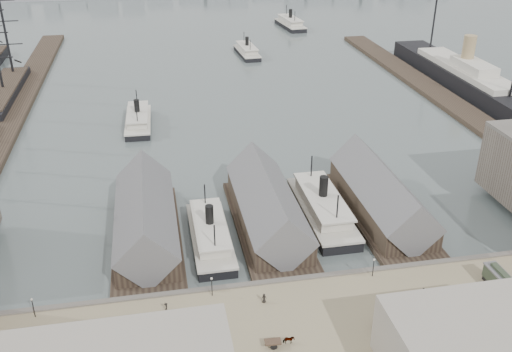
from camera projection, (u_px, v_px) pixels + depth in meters
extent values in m
plane|color=#4A5655|center=(285.00, 272.00, 110.62)|extent=(900.00, 900.00, 0.00)
cube|color=#897B5C|center=(314.00, 339.00, 92.64)|extent=(180.00, 30.00, 2.00)
cube|color=#59544C|center=(292.00, 283.00, 105.55)|extent=(180.00, 1.20, 2.30)
cube|color=#2D231C|center=(12.00, 113.00, 186.51)|extent=(10.00, 220.00, 1.60)
cube|color=#2D231C|center=(440.00, 96.00, 202.27)|extent=(10.00, 180.00, 1.60)
cube|color=#2D231C|center=(147.00, 239.00, 120.01)|extent=(14.00, 42.00, 1.20)
cube|color=#2D231C|center=(146.00, 224.00, 119.49)|extent=(12.00, 36.00, 5.00)
cube|color=#59595B|center=(145.00, 213.00, 118.32)|extent=(12.60, 37.00, 12.60)
cube|color=#2D231C|center=(268.00, 226.00, 124.38)|extent=(14.00, 42.00, 1.20)
cube|color=#2D231C|center=(267.00, 212.00, 123.86)|extent=(12.00, 36.00, 5.00)
cube|color=#59595B|center=(267.00, 201.00, 122.69)|extent=(12.60, 37.00, 12.60)
cube|color=#2D231C|center=(380.00, 215.00, 128.75)|extent=(14.00, 42.00, 1.20)
cube|color=#2D231C|center=(380.00, 201.00, 128.23)|extent=(12.00, 36.00, 5.00)
cube|color=#59595B|center=(381.00, 191.00, 127.06)|extent=(12.60, 37.00, 12.60)
cube|color=gray|center=(471.00, 347.00, 82.77)|extent=(24.00, 16.00, 10.00)
cylinder|color=black|center=(34.00, 308.00, 95.21)|extent=(0.16, 0.16, 3.60)
sphere|color=beige|center=(32.00, 299.00, 94.36)|extent=(0.44, 0.44, 0.44)
cylinder|color=black|center=(212.00, 287.00, 100.25)|extent=(0.16, 0.16, 3.60)
sphere|color=beige|center=(212.00, 279.00, 99.40)|extent=(0.44, 0.44, 0.44)
cylinder|color=black|center=(373.00, 268.00, 105.29)|extent=(0.16, 0.16, 3.60)
sphere|color=beige|center=(374.00, 260.00, 104.44)|extent=(0.44, 0.44, 0.44)
cube|color=black|center=(210.00, 239.00, 119.35)|extent=(7.54, 26.40, 1.70)
cube|color=beige|center=(210.00, 234.00, 118.80)|extent=(7.92, 26.40, 0.47)
cube|color=beige|center=(210.00, 229.00, 118.21)|extent=(6.13, 18.86, 2.07)
cube|color=beige|center=(210.00, 224.00, 117.61)|extent=(6.60, 20.75, 0.38)
cylinder|color=black|center=(209.00, 215.00, 116.68)|extent=(1.70, 1.70, 4.24)
cylinder|color=black|center=(205.00, 196.00, 124.20)|extent=(0.28, 0.28, 5.66)
cylinder|color=black|center=(215.00, 238.00, 109.32)|extent=(0.28, 0.28, 5.66)
cube|color=black|center=(322.00, 213.00, 128.69)|extent=(8.66, 30.30, 1.95)
cube|color=beige|center=(322.00, 208.00, 128.05)|extent=(9.09, 30.30, 0.54)
cube|color=beige|center=(323.00, 202.00, 127.37)|extent=(7.03, 21.64, 2.38)
cube|color=beige|center=(323.00, 196.00, 126.69)|extent=(7.58, 23.81, 0.43)
cylinder|color=black|center=(324.00, 187.00, 125.62)|extent=(1.95, 1.95, 4.87)
cylinder|color=black|center=(311.00, 168.00, 134.25)|extent=(0.32, 0.32, 6.49)
cylinder|color=black|center=(337.00, 209.00, 117.17)|extent=(0.32, 0.32, 6.49)
cube|color=black|center=(138.00, 123.00, 178.46)|extent=(8.01, 25.71, 1.64)
cube|color=beige|center=(138.00, 120.00, 177.93)|extent=(8.37, 25.72, 0.46)
cube|color=beige|center=(138.00, 116.00, 177.35)|extent=(6.44, 18.39, 2.00)
cube|color=beige|center=(137.00, 112.00, 176.78)|extent=(6.94, 20.22, 0.36)
cylinder|color=black|center=(137.00, 106.00, 175.88)|extent=(1.64, 1.64, 4.10)
cylinder|color=black|center=(137.00, 98.00, 183.15)|extent=(0.27, 0.27, 5.47)
cylinder|color=black|center=(137.00, 116.00, 168.77)|extent=(0.27, 0.27, 5.47)
cube|color=black|center=(247.00, 54.00, 254.03)|extent=(8.38, 24.82, 1.57)
cube|color=beige|center=(247.00, 51.00, 253.52)|extent=(8.73, 24.84, 0.44)
cube|color=beige|center=(247.00, 48.00, 252.97)|extent=(6.67, 17.77, 1.92)
cube|color=beige|center=(247.00, 46.00, 252.42)|extent=(7.21, 19.53, 0.35)
cylinder|color=black|center=(247.00, 41.00, 251.55)|extent=(1.57, 1.57, 3.93)
cylinder|color=black|center=(244.00, 38.00, 258.53)|extent=(0.26, 0.26, 5.24)
cylinder|color=black|center=(250.00, 46.00, 244.74)|extent=(0.26, 0.26, 5.24)
cube|color=black|center=(290.00, 26.00, 304.92)|extent=(11.10, 29.29, 1.84)
cube|color=beige|center=(290.00, 23.00, 304.32)|extent=(11.51, 29.33, 0.51)
cube|color=beige|center=(290.00, 21.00, 303.68)|extent=(8.73, 21.00, 2.25)
cube|color=beige|center=(290.00, 18.00, 303.03)|extent=(9.45, 23.09, 0.41)
cylinder|color=black|center=(291.00, 14.00, 302.02)|extent=(1.84, 1.84, 4.60)
cylinder|color=black|center=(286.00, 11.00, 310.17)|extent=(0.31, 0.31, 6.13)
cylinder|color=black|center=(295.00, 17.00, 294.05)|extent=(0.31, 0.31, 6.13)
cube|color=black|center=(4.00, 94.00, 200.84)|extent=(9.51, 54.96, 3.81)
cube|color=#2D231C|center=(3.00, 88.00, 199.84)|extent=(8.98, 49.47, 0.63)
cylinder|color=black|center=(4.00, 27.00, 209.04)|extent=(0.85, 0.85, 35.94)
cube|color=black|center=(464.00, 80.00, 211.86)|extent=(13.30, 97.21, 6.14)
cube|color=beige|center=(465.00, 69.00, 210.02)|extent=(11.26, 56.28, 2.05)
cube|color=beige|center=(474.00, 66.00, 204.38)|extent=(8.19, 20.47, 3.07)
cylinder|color=tan|center=(469.00, 50.00, 206.79)|extent=(4.50, 4.50, 10.23)
cube|color=black|center=(501.00, 291.00, 101.56)|extent=(2.39, 8.91, 0.75)
cube|color=#303C2C|center=(503.00, 284.00, 100.84)|extent=(2.49, 9.38, 2.43)
cube|color=#59595B|center=(505.00, 278.00, 100.23)|extent=(2.68, 9.76, 0.28)
imported|color=black|center=(105.00, 328.00, 92.49)|extent=(1.48, 1.36, 1.46)
cube|color=#3F2D21|center=(89.00, 331.00, 91.65)|extent=(2.79, 1.85, 0.25)
cylinder|color=black|center=(89.00, 335.00, 91.22)|extent=(1.10, 0.24, 1.10)
cylinder|color=black|center=(89.00, 330.00, 92.40)|extent=(1.10, 0.24, 1.10)
imported|color=black|center=(289.00, 340.00, 89.99)|extent=(1.80, 0.89, 1.49)
cube|color=#3F2D21|center=(273.00, 342.00, 89.36)|extent=(2.67, 1.63, 0.25)
cylinder|color=black|center=(274.00, 347.00, 88.92)|extent=(1.10, 0.14, 1.10)
cylinder|color=black|center=(272.00, 341.00, 90.13)|extent=(1.10, 0.14, 1.10)
imported|color=black|center=(396.00, 320.00, 94.08)|extent=(1.54, 1.74, 1.61)
cube|color=#3F2D21|center=(382.00, 323.00, 93.35)|extent=(2.75, 1.78, 0.25)
cylinder|color=black|center=(384.00, 327.00, 92.91)|extent=(1.10, 0.20, 1.10)
cylinder|color=black|center=(380.00, 322.00, 94.10)|extent=(1.10, 0.20, 1.10)
imported|color=black|center=(166.00, 307.00, 97.06)|extent=(0.87, 1.17, 1.60)
imported|color=black|center=(264.00, 298.00, 98.97)|extent=(0.89, 0.58, 1.81)
imported|color=black|center=(388.00, 315.00, 95.19)|extent=(0.72, 0.75, 1.66)
imported|color=black|center=(423.00, 292.00, 100.59)|extent=(0.74, 0.90, 1.73)
imported|color=black|center=(449.00, 319.00, 94.18)|extent=(1.21, 1.21, 1.68)
imported|color=black|center=(510.00, 283.00, 102.89)|extent=(1.14, 0.66, 1.83)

